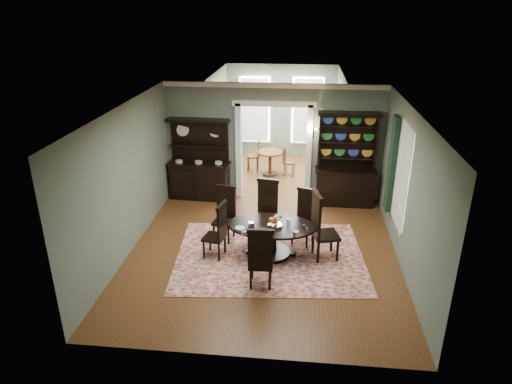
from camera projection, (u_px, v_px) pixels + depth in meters
The scene contains 19 objects.
room at pixel (263, 182), 8.88m from camera, with size 5.51×6.01×3.01m.
parlor at pixel (279, 118), 13.93m from camera, with size 3.51×3.50×3.01m.
doorway_trim at pixel (274, 138), 11.57m from camera, with size 2.08×0.25×2.57m.
right_window at pixel (397, 170), 9.42m from camera, with size 0.15×1.47×2.12m.
wall_sconce at pixel (312, 130), 11.24m from camera, with size 0.27×0.21×0.21m.
rug at pixel (270, 256), 9.35m from camera, with size 3.78×2.88×0.01m, color maroon.
dining_table at pixel (271, 234), 9.20m from camera, with size 1.81×1.70×0.70m.
centerpiece at pixel (275, 223), 9.02m from camera, with size 1.46×0.94×0.24m.
chair_far_left at pixel (225, 211), 9.85m from camera, with size 0.52×0.50×1.21m.
chair_far_mid at pixel (267, 206), 10.01m from camera, with size 0.55×0.53×1.28m.
chair_far_right at pixel (305, 215), 9.69m from camera, with size 0.57×0.56×1.21m.
chair_end_left at pixel (218, 229), 9.10m from camera, with size 0.49×0.51×1.19m.
chair_end_right at pixel (321, 225), 9.00m from camera, with size 0.62×0.64×1.43m.
chair_near at pixel (261, 257), 8.07m from camera, with size 0.48×0.45×1.24m.
sideboard at pixel (200, 171), 11.87m from camera, with size 1.63×0.66×2.10m.
welsh_dresser at pixel (345, 172), 11.46m from camera, with size 1.52×0.56×2.37m.
parlor_table at pixel (270, 160), 13.54m from camera, with size 0.78×0.78×0.72m.
parlor_chair_left at pixel (255, 154), 13.86m from camera, with size 0.41×0.41×0.96m.
parlor_chair_right at pixel (288, 161), 13.52m from camera, with size 0.38×0.37×0.84m.
Camera 1 is at (0.71, -8.19, 4.84)m, focal length 32.00 mm.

